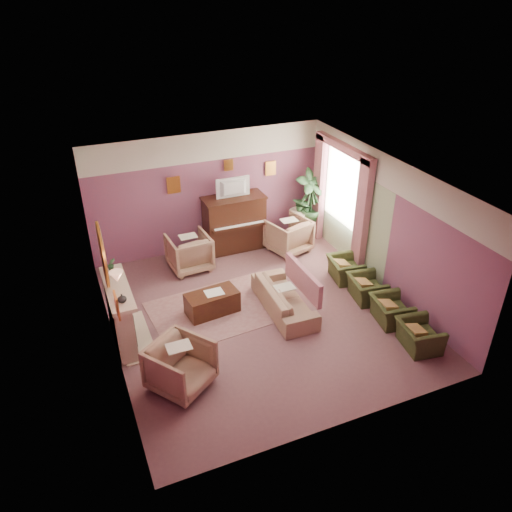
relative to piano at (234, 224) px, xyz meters
name	(u,v)px	position (x,y,z in m)	size (l,w,h in m)	color
floor	(259,313)	(-0.50, -2.68, -0.65)	(5.50, 6.00, 0.01)	brown
ceiling	(260,178)	(-0.50, -2.68, 2.15)	(5.50, 6.00, 0.01)	white
wall_back	(208,192)	(-0.50, 0.32, 0.75)	(5.50, 0.02, 2.80)	#744B6E
wall_front	(347,352)	(-0.50, -5.68, 0.75)	(5.50, 0.02, 2.80)	#744B6E
wall_left	(105,283)	(-3.25, -2.68, 0.75)	(0.02, 6.00, 2.80)	#744B6E
wall_right	(385,225)	(2.25, -2.68, 0.75)	(0.02, 6.00, 2.80)	#744B6E
picture_rail_band	(206,147)	(-0.50, 0.31, 1.82)	(5.50, 0.01, 0.65)	beige
stripe_panel	(349,215)	(2.23, -1.38, 0.42)	(0.01, 3.00, 2.15)	#A3BA8C
fireplace_surround	(120,316)	(-3.09, -2.48, -0.10)	(0.30, 1.40, 1.10)	beige
fireplace_inset	(127,321)	(-2.99, -2.48, -0.25)	(0.18, 0.72, 0.68)	black
fire_ember	(130,329)	(-2.95, -2.48, -0.43)	(0.06, 0.54, 0.10)	orange
mantel_shelf	(117,288)	(-3.06, -2.48, 0.47)	(0.40, 1.55, 0.07)	beige
hearth	(135,337)	(-2.89, -2.48, -0.64)	(0.55, 1.50, 0.02)	beige
mirror_frame	(103,255)	(-3.20, -2.48, 1.15)	(0.04, 0.72, 1.20)	orange
mirror_glass	(104,255)	(-3.17, -2.48, 1.15)	(0.01, 0.60, 1.06)	silver
sconce_shade	(117,277)	(-3.12, -3.53, 1.33)	(0.20, 0.20, 0.16)	#E79F76
piano	(234,224)	(0.00, 0.00, 0.00)	(1.40, 0.60, 1.30)	#371B11
piano_keyshelf	(240,227)	(0.00, -0.35, 0.07)	(1.30, 0.12, 0.06)	#371B11
piano_keys	(239,226)	(0.00, -0.35, 0.11)	(1.20, 0.08, 0.02)	white
piano_top	(234,198)	(0.00, 0.00, 0.66)	(1.45, 0.65, 0.04)	#371B11
television	(234,187)	(0.00, -0.05, 0.95)	(0.80, 0.12, 0.48)	black
print_back_left	(174,185)	(-1.30, 0.28, 1.07)	(0.30, 0.03, 0.38)	orange
print_back_right	(271,168)	(1.05, 0.28, 1.13)	(0.26, 0.03, 0.34)	orange
print_back_mid	(229,165)	(0.00, 0.28, 1.35)	(0.22, 0.03, 0.26)	orange
print_left_wall	(117,306)	(-3.21, -3.88, 1.07)	(0.03, 0.28, 0.36)	orange
window_blind	(344,185)	(2.20, -1.13, 1.05)	(0.03, 1.40, 1.80)	beige
curtain_left	(362,218)	(2.12, -2.05, 0.65)	(0.16, 0.34, 2.60)	#AC6371
curtain_right	(319,188)	(2.12, -0.21, 0.65)	(0.16, 0.34, 2.60)	#AC6371
pelmet	(344,148)	(2.12, -1.13, 1.91)	(0.16, 2.20, 0.16)	#AC6371
mantel_plant	(111,264)	(-3.05, -1.93, 0.64)	(0.16, 0.16, 0.28)	#2D5630
mantel_vase	(122,298)	(-3.05, -2.98, 0.58)	(0.16, 0.16, 0.16)	beige
area_rug	(216,310)	(-1.24, -2.26, -0.64)	(2.50, 1.80, 0.01)	#976765
coffee_table	(212,303)	(-1.33, -2.29, -0.43)	(1.00, 0.50, 0.45)	#3A1C0F
table_paper	(214,292)	(-1.28, -2.29, -0.20)	(0.35, 0.28, 0.01)	white
sofa	(284,294)	(0.00, -2.75, -0.28)	(0.61, 1.83, 0.74)	tan
sofa_throw	(303,280)	(0.40, -2.75, -0.05)	(0.09, 1.39, 0.51)	#AC6371
floral_armchair_left	(189,250)	(-1.26, -0.50, -0.20)	(0.87, 0.87, 0.91)	tan
floral_armchair_right	(289,234)	(1.13, -0.62, -0.20)	(0.87, 0.87, 0.91)	tan
floral_armchair_front	(180,364)	(-2.42, -4.00, -0.20)	(0.87, 0.87, 0.91)	tan
olive_chair_a	(420,332)	(1.70, -4.69, -0.32)	(0.53, 0.75, 0.65)	#37401D
olive_chair_b	(391,307)	(1.70, -3.87, -0.32)	(0.53, 0.75, 0.65)	#37401D
olive_chair_c	(367,285)	(1.70, -3.05, -0.32)	(0.53, 0.75, 0.65)	#37401D
olive_chair_d	(345,266)	(1.70, -2.23, -0.32)	(0.53, 0.75, 0.65)	#37401D
side_table	(299,223)	(1.71, -0.04, -0.30)	(0.52, 0.52, 0.70)	beige
side_plant_big	(300,204)	(1.71, -0.04, 0.22)	(0.30, 0.30, 0.34)	#2D5630
side_plant_small	(306,206)	(1.83, -0.14, 0.19)	(0.16, 0.16, 0.28)	#2D5630
palm_pot	(308,232)	(1.89, -0.22, -0.48)	(0.34, 0.34, 0.34)	#946947
palm_plant	(310,199)	(1.89, -0.22, 0.41)	(0.76, 0.76, 1.44)	#2D5630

